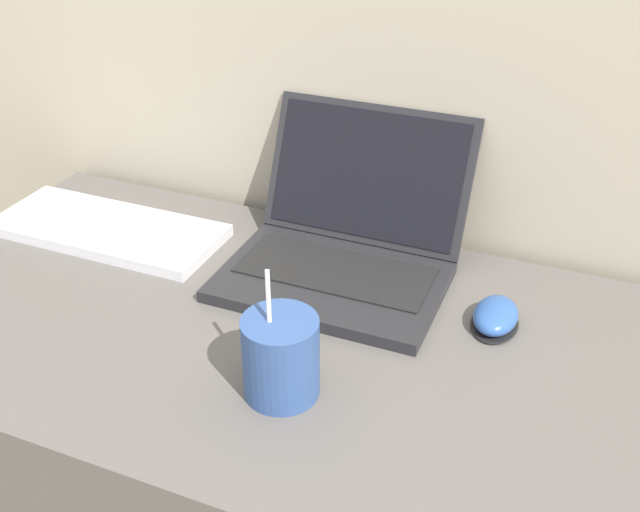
# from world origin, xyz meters

# --- Properties ---
(desk) EXTENTS (1.18, 0.65, 0.73)m
(desk) POSITION_xyz_m (0.00, 0.33, 0.36)
(desk) COLOR #5B5651
(desk) RESTS_ON ground_plane
(laptop) EXTENTS (0.35, 0.34, 0.24)m
(laptop) POSITION_xyz_m (0.07, 0.52, 0.78)
(laptop) COLOR #232326
(laptop) RESTS_ON desk
(drink_cup) EXTENTS (0.10, 0.10, 0.18)m
(drink_cup) POSITION_xyz_m (0.10, 0.20, 0.79)
(drink_cup) COLOR #33518C
(drink_cup) RESTS_ON desk
(computer_mouse) EXTENTS (0.07, 0.10, 0.04)m
(computer_mouse) POSITION_xyz_m (0.33, 0.45, 0.74)
(computer_mouse) COLOR black
(computer_mouse) RESTS_ON desk
(external_keyboard) EXTENTS (0.42, 0.17, 0.02)m
(external_keyboard) POSITION_xyz_m (-0.37, 0.46, 0.74)
(external_keyboard) COLOR silver
(external_keyboard) RESTS_ON desk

